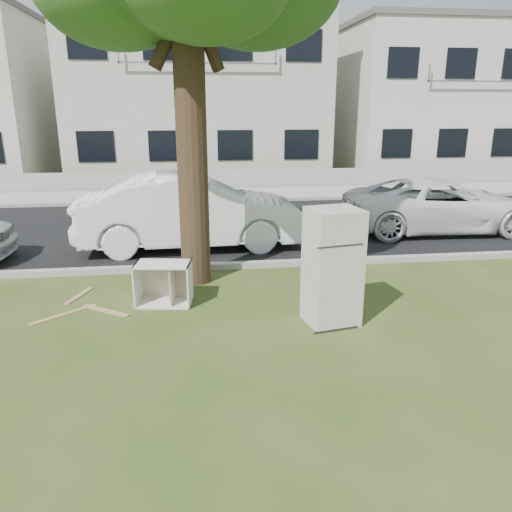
{
  "coord_description": "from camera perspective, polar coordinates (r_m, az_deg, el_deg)",
  "views": [
    {
      "loc": [
        -0.42,
        -7.18,
        3.21
      ],
      "look_at": [
        0.58,
        0.6,
        0.81
      ],
      "focal_mm": 35.0,
      "sensor_mm": 36.0,
      "label": 1
    }
  ],
  "objects": [
    {
      "name": "cabinet",
      "position": [
        8.45,
        -10.49,
        -3.08
      ],
      "size": [
        0.98,
        0.69,
        0.71
      ],
      "primitive_type": "cube",
      "rotation": [
        0.0,
        0.0,
        -0.15
      ],
      "color": "beige",
      "rests_on": "ground"
    },
    {
      "name": "townhouse_center",
      "position": [
        24.69,
        -6.68,
        18.09
      ],
      "size": [
        11.22,
        8.16,
        7.44
      ],
      "color": "beige",
      "rests_on": "ground"
    },
    {
      "name": "car_center",
      "position": [
        11.57,
        -7.4,
        5.05
      ],
      "size": [
        5.18,
        1.96,
        1.69
      ],
      "primitive_type": "imported",
      "rotation": [
        0.0,
        0.0,
        1.61
      ],
      "color": "white",
      "rests_on": "ground"
    },
    {
      "name": "ground",
      "position": [
        7.88,
        -3.67,
        -7.1
      ],
      "size": [
        120.0,
        120.0,
        0.0
      ],
      "primitive_type": "plane",
      "color": "#314217"
    },
    {
      "name": "sidewalk",
      "position": [
        18.46,
        -5.95,
        6.92
      ],
      "size": [
        120.0,
        2.8,
        0.01
      ],
      "primitive_type": "cube",
      "color": "gray",
      "rests_on": "ground"
    },
    {
      "name": "plank_b",
      "position": [
        8.46,
        -16.78,
        -6.01
      ],
      "size": [
        0.83,
        0.6,
        0.02
      ],
      "primitive_type": "cube",
      "rotation": [
        0.0,
        0.0,
        -0.6
      ],
      "color": "#9F8453",
      "rests_on": "ground"
    },
    {
      "name": "car_right",
      "position": [
        13.92,
        20.43,
        5.48
      ],
      "size": [
        5.03,
        2.47,
        1.37
      ],
      "primitive_type": "imported",
      "rotation": [
        0.0,
        0.0,
        1.53
      ],
      "color": "white",
      "rests_on": "ground"
    },
    {
      "name": "fridge",
      "position": [
        7.51,
        8.72,
        -1.26
      ],
      "size": [
        0.84,
        0.8,
        1.77
      ],
      "primitive_type": "cube",
      "rotation": [
        0.0,
        0.0,
        0.19
      ],
      "color": "beige",
      "rests_on": "ground"
    },
    {
      "name": "low_wall",
      "position": [
        19.99,
        -6.11,
        8.68
      ],
      "size": [
        120.0,
        0.15,
        0.7
      ],
      "primitive_type": "cube",
      "color": "gray",
      "rests_on": "ground"
    },
    {
      "name": "kerb_near",
      "position": [
        10.16,
        -4.59,
        -1.48
      ],
      "size": [
        120.0,
        0.18,
        0.12
      ],
      "primitive_type": "cube",
      "color": "gray",
      "rests_on": "ground"
    },
    {
      "name": "kerb_far",
      "position": [
        17.04,
        -5.81,
        6.06
      ],
      "size": [
        120.0,
        0.18,
        0.12
      ],
      "primitive_type": "cube",
      "color": "gray",
      "rests_on": "ground"
    },
    {
      "name": "road",
      "position": [
        13.57,
        -5.35,
        3.26
      ],
      "size": [
        120.0,
        7.0,
        0.01
      ],
      "primitive_type": "cube",
      "color": "black",
      "rests_on": "ground"
    },
    {
      "name": "plank_a",
      "position": [
        8.53,
        -21.07,
        -6.25
      ],
      "size": [
        0.9,
        0.76,
        0.02
      ],
      "primitive_type": "cube",
      "rotation": [
        0.0,
        0.0,
        0.68
      ],
      "color": "#A4854F",
      "rests_on": "ground"
    },
    {
      "name": "plank_c",
      "position": [
        9.25,
        -19.54,
        -4.29
      ],
      "size": [
        0.36,
        0.77,
        0.02
      ],
      "primitive_type": "cube",
      "rotation": [
        0.0,
        0.0,
        1.21
      ],
      "color": "#A3885A",
      "rests_on": "ground"
    },
    {
      "name": "townhouse_right",
      "position": [
        27.63,
        20.26,
        16.46
      ],
      "size": [
        10.2,
        8.16,
        6.84
      ],
      "color": "beige",
      "rests_on": "ground"
    }
  ]
}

